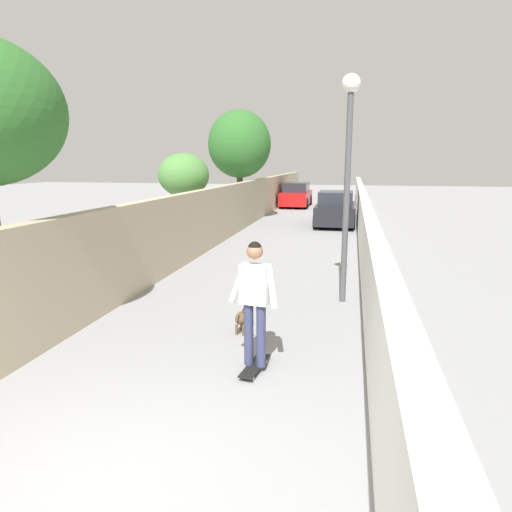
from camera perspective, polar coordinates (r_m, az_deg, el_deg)
name	(u,v)px	position (r m, az deg, el deg)	size (l,w,h in m)	color
ground_plane	(294,238)	(17.38, 4.74, 2.26)	(80.00, 80.00, 0.00)	gray
wall_left	(213,217)	(15.83, -5.37, 4.95)	(48.00, 0.30, 1.99)	tan
fence_right	(365,227)	(15.16, 13.47, 3.61)	(48.00, 0.30, 1.59)	white
tree_left_near	(184,176)	(17.14, -9.06, 9.90)	(1.87, 1.87, 3.17)	#473523
tree_left_mid	(239,144)	(22.69, -2.09, 13.82)	(3.05, 3.05, 5.30)	#473523
lamp_post	(348,151)	(9.30, 11.53, 12.78)	(0.36, 0.36, 4.51)	#4C4C51
skateboard	(255,366)	(6.53, -0.14, -13.64)	(0.82, 0.31, 0.08)	black
person_skateboarder	(255,294)	(6.16, -0.15, -4.78)	(0.27, 0.72, 1.75)	#333859
dog	(243,317)	(7.81, -1.63, -7.65)	(1.67, 0.65, 1.06)	brown
car_near	(335,210)	(21.04, 9.94, 5.76)	(3.88, 1.80, 1.54)	black
car_far	(296,195)	(29.58, 5.06, 7.59)	(4.14, 1.80, 1.54)	#B71414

